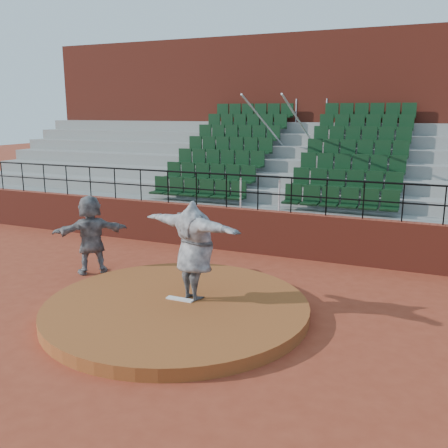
# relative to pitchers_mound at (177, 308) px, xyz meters

# --- Properties ---
(ground) EXTENTS (90.00, 90.00, 0.00)m
(ground) POSITION_rel_pitchers_mound_xyz_m (0.00, 0.00, -0.12)
(ground) COLOR maroon
(ground) RESTS_ON ground
(pitchers_mound) EXTENTS (5.50, 5.50, 0.25)m
(pitchers_mound) POSITION_rel_pitchers_mound_xyz_m (0.00, 0.00, 0.00)
(pitchers_mound) COLOR brown
(pitchers_mound) RESTS_ON ground
(pitching_rubber) EXTENTS (0.60, 0.15, 0.03)m
(pitching_rubber) POSITION_rel_pitchers_mound_xyz_m (0.00, 0.15, 0.14)
(pitching_rubber) COLOR white
(pitching_rubber) RESTS_ON pitchers_mound
(boundary_wall) EXTENTS (24.00, 0.30, 1.30)m
(boundary_wall) POSITION_rel_pitchers_mound_xyz_m (0.00, 5.00, 0.53)
(boundary_wall) COLOR maroon
(boundary_wall) RESTS_ON ground
(wall_railing) EXTENTS (24.04, 0.05, 1.03)m
(wall_railing) POSITION_rel_pitchers_mound_xyz_m (0.00, 5.00, 1.90)
(wall_railing) COLOR black
(wall_railing) RESTS_ON boundary_wall
(seating_deck) EXTENTS (24.00, 5.97, 4.63)m
(seating_deck) POSITION_rel_pitchers_mound_xyz_m (0.00, 8.65, 1.32)
(seating_deck) COLOR gray
(seating_deck) RESTS_ON ground
(press_box_facade) EXTENTS (24.00, 3.00, 7.10)m
(press_box_facade) POSITION_rel_pitchers_mound_xyz_m (0.00, 12.60, 3.43)
(press_box_facade) COLOR maroon
(press_box_facade) RESTS_ON ground
(pitcher) EXTENTS (2.68, 1.44, 2.11)m
(pitcher) POSITION_rel_pitchers_mound_xyz_m (0.25, 0.36, 1.18)
(pitcher) COLOR black
(pitcher) RESTS_ON pitchers_mound
(fielder) EXTENTS (1.81, 1.76, 2.07)m
(fielder) POSITION_rel_pitchers_mound_xyz_m (-3.32, 1.52, 0.91)
(fielder) COLOR black
(fielder) RESTS_ON ground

